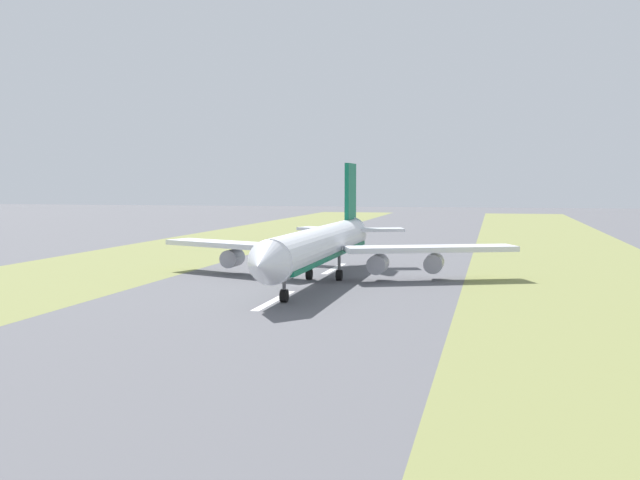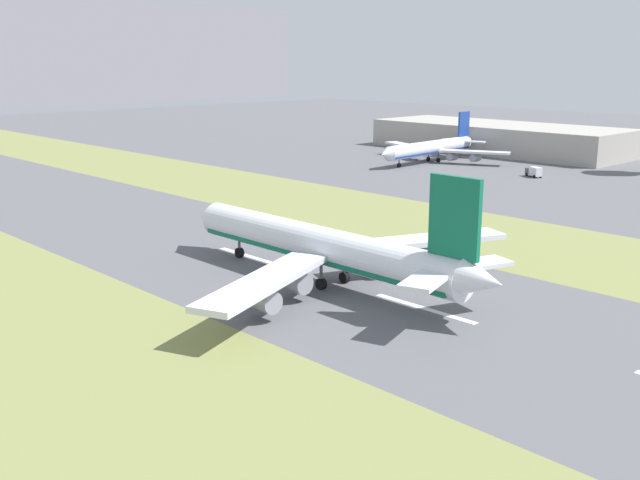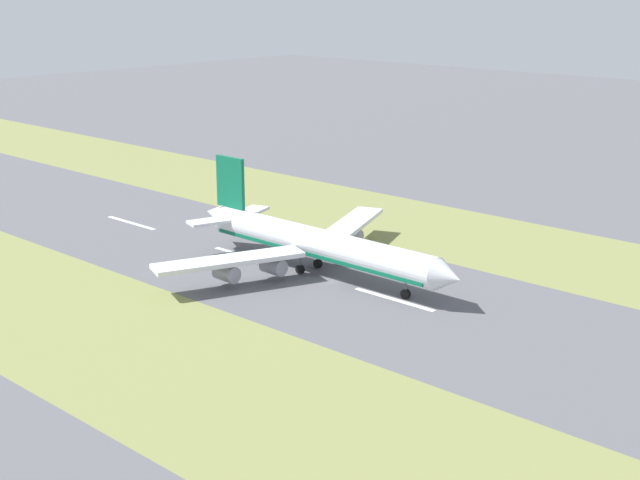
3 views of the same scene
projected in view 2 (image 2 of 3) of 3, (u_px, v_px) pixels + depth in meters
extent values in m
plane|color=#56565B|center=(309.00, 274.00, 125.60)|extent=(800.00, 800.00, 0.00)
cube|color=olive|center=(50.00, 342.00, 95.37)|extent=(40.00, 600.00, 0.01)
cube|color=olive|center=(467.00, 232.00, 155.82)|extent=(40.00, 600.00, 0.01)
cube|color=silver|center=(425.00, 308.00, 108.24)|extent=(1.20, 18.00, 0.01)
cube|color=silver|center=(252.00, 257.00, 136.33)|extent=(1.20, 18.00, 0.01)
cylinder|color=silver|center=(320.00, 245.00, 119.57)|extent=(6.23, 56.02, 6.00)
cone|color=silver|center=(209.00, 216.00, 141.07)|extent=(5.90, 5.02, 5.88)
cone|color=silver|center=(483.00, 281.00, 97.52)|extent=(5.12, 6.02, 5.10)
cube|color=#0F6647|center=(320.00, 255.00, 119.96)|extent=(5.92, 53.78, 0.70)
cube|color=silver|center=(264.00, 282.00, 102.99)|extent=(29.16, 16.32, 0.90)
cube|color=silver|center=(424.00, 240.00, 126.39)|extent=(29.11, 16.53, 0.90)
cylinder|color=#93939E|center=(295.00, 281.00, 111.52)|extent=(3.22, 4.81, 3.20)
cylinder|color=#93939E|center=(263.00, 300.00, 103.04)|extent=(3.22, 4.81, 3.20)
cylinder|color=#93939E|center=(376.00, 260.00, 123.56)|extent=(3.22, 4.81, 3.20)
cylinder|color=#93939E|center=(427.00, 254.00, 127.11)|extent=(3.22, 4.81, 3.20)
cube|color=#0F6647|center=(455.00, 217.00, 99.23)|extent=(0.83, 8.00, 11.00)
cube|color=silver|center=(427.00, 280.00, 97.32)|extent=(10.87, 7.24, 0.60)
cube|color=silver|center=(476.00, 264.00, 104.68)|extent=(10.87, 7.31, 0.60)
cylinder|color=#59595E|center=(239.00, 244.00, 135.45)|extent=(0.50, 0.50, 3.20)
cylinder|color=black|center=(239.00, 253.00, 135.82)|extent=(0.91, 1.80, 1.80)
cylinder|color=#59595E|center=(321.00, 274.00, 116.59)|extent=(0.50, 0.50, 3.20)
cylinder|color=black|center=(321.00, 284.00, 116.97)|extent=(0.91, 1.80, 1.80)
cylinder|color=#59595E|center=(345.00, 268.00, 120.07)|extent=(0.50, 0.50, 3.20)
cylinder|color=black|center=(344.00, 277.00, 120.44)|extent=(0.91, 1.80, 1.80)
cube|color=#A39E93|center=(499.00, 138.00, 290.26)|extent=(36.00, 98.68, 10.54)
cylinder|color=silver|center=(430.00, 148.00, 258.96)|extent=(45.71, 7.42, 4.88)
cone|color=silver|center=(385.00, 154.00, 241.37)|extent=(4.32, 5.00, 4.78)
cone|color=silver|center=(469.00, 140.00, 276.69)|extent=(5.10, 4.41, 4.14)
cube|color=navy|center=(430.00, 152.00, 259.28)|extent=(43.88, 7.07, 0.57)
cube|color=silver|center=(474.00, 152.00, 253.87)|extent=(14.45, 23.40, 0.73)
cube|color=silver|center=(407.00, 145.00, 272.74)|extent=(12.21, 23.88, 0.73)
cylinder|color=#93939E|center=(452.00, 157.00, 257.06)|extent=(4.04, 2.81, 2.60)
cylinder|color=#93939E|center=(475.00, 158.00, 254.23)|extent=(4.04, 2.81, 2.60)
cylinder|color=#93939E|center=(418.00, 153.00, 266.77)|extent=(4.04, 2.81, 2.60)
cylinder|color=#93939E|center=(406.00, 151.00, 273.64)|extent=(4.04, 2.81, 2.60)
cube|color=navy|center=(464.00, 124.00, 272.33)|extent=(6.53, 1.01, 8.94)
cube|color=silver|center=(474.00, 142.00, 270.80)|extent=(6.27, 8.87, 0.49)
cube|color=silver|center=(453.00, 140.00, 276.74)|extent=(5.53, 8.77, 0.49)
cylinder|color=#59595E|center=(399.00, 161.00, 247.40)|extent=(0.41, 0.41, 2.60)
cylinder|color=black|center=(399.00, 165.00, 247.71)|extent=(1.50, 0.81, 1.46)
cylinder|color=#59595E|center=(438.00, 156.00, 260.00)|extent=(0.41, 0.41, 2.60)
cylinder|color=black|center=(438.00, 160.00, 260.31)|extent=(1.50, 0.81, 1.46)
cylinder|color=#59595E|center=(428.00, 155.00, 262.81)|extent=(0.41, 0.41, 2.60)
cylinder|color=black|center=(428.00, 159.00, 263.11)|extent=(1.50, 0.81, 1.46)
cube|color=#4C4C51|center=(530.00, 171.00, 229.74)|extent=(2.85, 2.75, 2.00)
cube|color=silver|center=(536.00, 172.00, 226.90)|extent=(3.71, 4.56, 2.60)
cylinder|color=black|center=(527.00, 175.00, 229.64)|extent=(0.75, 1.05, 1.00)
cylinder|color=black|center=(533.00, 174.00, 230.31)|extent=(0.75, 1.05, 1.00)
cylinder|color=black|center=(534.00, 177.00, 225.76)|extent=(0.75, 1.05, 1.00)
cylinder|color=black|center=(541.00, 176.00, 226.43)|extent=(0.75, 1.05, 1.00)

